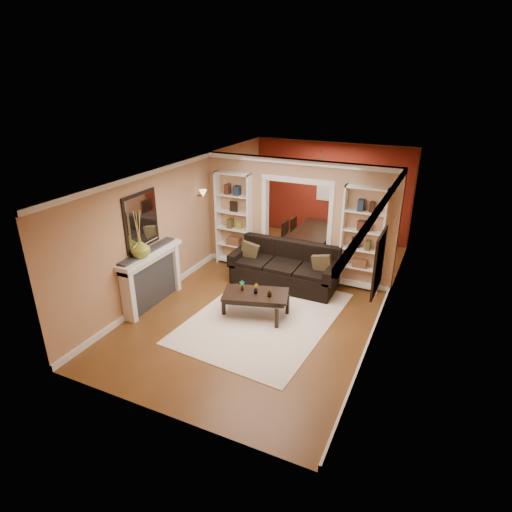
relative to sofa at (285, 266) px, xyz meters
The scene contains 30 objects.
floor 0.65m from the sofa, 92.06° to the right, with size 8.00×8.00×0.00m, color brown.
ceiling 2.28m from the sofa, 92.06° to the right, with size 8.00×8.00×0.00m, color white.
wall_back 3.66m from the sofa, 90.26° to the left, with size 8.00×8.00×0.00m, color tan.
wall_front 4.54m from the sofa, 90.21° to the right, with size 8.00×8.00×0.00m, color tan.
wall_left 2.47m from the sofa, 168.77° to the right, with size 8.00×8.00×0.00m, color tan.
wall_right 2.44m from the sofa, 11.39° to the right, with size 8.00×8.00×0.00m, color tan.
partition_wall 1.16m from the sofa, 91.24° to the left, with size 4.50×0.15×2.70m, color tan.
red_back_panel 3.62m from the sofa, 90.26° to the left, with size 4.44×0.04×2.64m, color maroon.
dining_window 3.64m from the sofa, 90.27° to the left, with size 0.78×0.03×0.98m, color #8CA5CC.
area_rug 1.56m from the sofa, 83.55° to the right, with size 2.49×3.48×0.01m, color white.
sofa is the anchor object (origin of this frame).
pillow_left 0.87m from the sofa, behind, with size 0.40×0.11×0.40m, color brown.
pillow_right 0.87m from the sofa, ahead, with size 0.40×0.11×0.40m, color brown.
coffee_table 1.47m from the sofa, 91.40° to the right, with size 1.25×0.68×0.48m, color black.
plant_left 1.49m from the sofa, 102.71° to the right, with size 0.11×0.07×0.21m, color #336626.
plant_center 1.46m from the sofa, 91.40° to the right, with size 0.11×0.09×0.20m, color #336626.
plant_right 1.48m from the sofa, 79.98° to the right, with size 0.10×0.10×0.17m, color #336626.
bookshelf_left 1.80m from the sofa, 159.68° to the left, with size 0.90×0.30×2.30m, color white.
bookshelf_right 1.78m from the sofa, 20.71° to the left, with size 0.90×0.30×2.30m, color white.
fireplace 2.87m from the sofa, 137.20° to the right, with size 0.32×1.70×1.16m, color white.
vase 3.18m from the sofa, 133.55° to the right, with size 0.37×0.37×0.39m, color olive.
mirror 3.26m from the sofa, 139.04° to the right, with size 0.03×0.95×1.10m, color silver.
wall_sconce 2.56m from the sofa, behind, with size 0.18×0.18×0.22m, color #FFE0A5.
framed_art 2.84m from the sofa, 33.46° to the right, with size 0.04×0.85×1.05m, color black.
dining_table 2.20m from the sofa, 89.02° to the left, with size 0.99×1.78×0.63m, color black.
dining_chair_nw 1.96m from the sofa, 105.12° to the left, with size 0.42×0.42×0.86m, color black.
dining_chair_ne 1.99m from the sofa, 72.78° to the left, with size 0.46×0.46×0.92m, color black.
dining_chair_sw 2.55m from the sofa, 101.60° to the left, with size 0.39×0.39×0.78m, color black.
dining_chair_se 2.57m from the sofa, 76.75° to the left, with size 0.41×0.41×0.83m, color black.
chandelier 2.73m from the sofa, 90.41° to the left, with size 0.50×0.50×0.30m, color #332117.
Camera 1 is at (3.10, -7.66, 4.42)m, focal length 30.00 mm.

